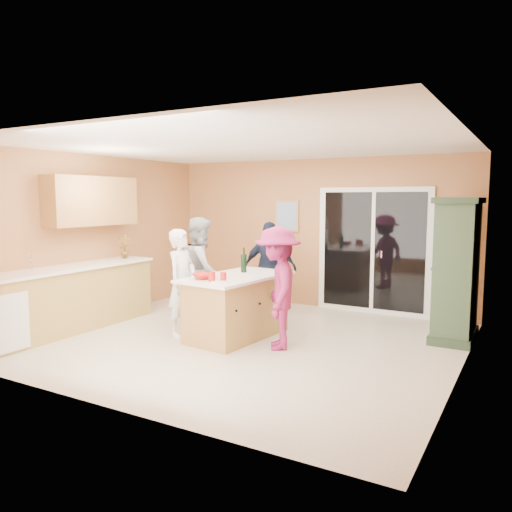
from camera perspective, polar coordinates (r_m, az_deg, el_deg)
The scene contains 22 objects.
floor at distance 6.88m, azimuth -1.52°, elevation -9.57°, with size 5.50×5.50×0.00m, color beige.
ceiling at distance 6.64m, azimuth -1.59°, elevation 12.51°, with size 5.50×5.00×0.10m, color white.
wall_back at distance 8.86m, azimuth 6.81°, elevation 2.57°, with size 5.50×0.10×2.60m, color tan.
wall_front at distance 4.69m, azimuth -17.51°, elevation -1.26°, with size 5.50×0.10×2.60m, color tan.
wall_left at distance 8.38m, azimuth -17.89°, elevation 2.07°, with size 0.10×5.00×2.60m, color tan.
wall_right at distance 5.73m, azimuth 22.73°, elevation -0.08°, with size 0.10×5.00×2.60m, color tan.
left_cabinet_run at distance 7.59m, azimuth -21.96°, elevation -4.92°, with size 0.65×3.05×1.24m.
upper_cabinets at distance 8.10m, azimuth -18.24°, elevation 5.99°, with size 0.35×1.60×0.75m, color #A68540.
sliding_door at distance 8.50m, azimuth 13.23°, elevation 0.58°, with size 1.90×0.07×2.10m.
framed_picture at distance 9.05m, azimuth 3.55°, elevation 4.59°, with size 0.46×0.04×0.56m.
kitchen_island at distance 6.93m, azimuth -2.19°, elevation -5.99°, with size 1.05×1.72×0.86m.
green_hutch at distance 7.26m, azimuth 21.96°, elevation -1.61°, with size 0.55×1.05×1.93m.
woman_white at distance 7.03m, azimuth -8.46°, elevation -3.03°, with size 0.55×0.36×1.50m, color white.
woman_grey at distance 7.66m, azimuth -6.24°, elevation -1.67°, with size 0.80×0.62×1.64m, color #AEAEB1.
woman_navy at distance 8.25m, azimuth 1.59°, elevation -1.40°, with size 0.90×0.37×1.53m, color #191E38.
woman_magenta at distance 6.36m, azimuth 2.48°, elevation -3.66°, with size 1.01×0.58×1.57m, color #9A2150.
serving_bowl at distance 6.60m, azimuth -6.05°, elevation -2.30°, with size 0.28×0.28×0.07m, color #AE1613.
tulip_vase at distance 8.41m, azimuth -14.85°, elevation 1.10°, with size 0.21×0.14×0.40m, color #A42910.
tumbler_near at distance 6.35m, azimuth -5.07°, elevation -2.38°, with size 0.09×0.09×0.13m, color #AE1613.
tumbler_far at distance 6.37m, azimuth -3.75°, elevation -2.39°, with size 0.08×0.08×0.12m, color #AE1613.
wine_bottle at distance 7.12m, azimuth -1.41°, elevation -0.77°, with size 0.08×0.08×0.36m.
white_plate at distance 6.29m, azimuth -4.23°, elevation -2.97°, with size 0.21×0.21×0.01m, color white.
Camera 1 is at (3.40, -5.66, 1.92)m, focal length 35.00 mm.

